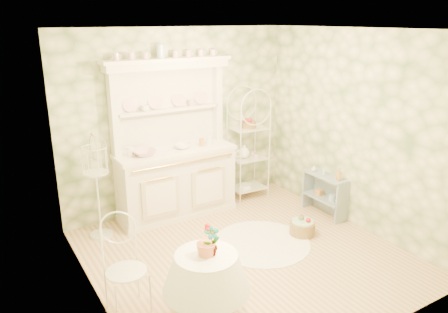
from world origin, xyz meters
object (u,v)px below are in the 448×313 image
bakers_rack (248,147)px  floor_basket (302,228)px  side_shelf (325,195)px  round_table (207,285)px  kitchen_dresser (175,141)px  birdcage_stand (97,188)px  cafe_chair (126,269)px

bakers_rack → floor_basket: size_ratio=5.32×
side_shelf → round_table: size_ratio=0.94×
side_shelf → floor_basket: (-0.71, -0.33, -0.21)m
round_table → kitchen_dresser: bearing=71.2°
round_table → birdcage_stand: 2.29m
kitchen_dresser → side_shelf: kitchen_dresser is taller
bakers_rack → side_shelf: bearing=-62.3°
kitchen_dresser → round_table: kitchen_dresser is taller
kitchen_dresser → side_shelf: size_ratio=3.18×
cafe_chair → bakers_rack: bearing=58.6°
cafe_chair → floor_basket: cafe_chair is taller
side_shelf → birdcage_stand: birdcage_stand is taller
kitchen_dresser → floor_basket: bearing=-51.7°
bakers_rack → round_table: bakers_rack is taller
kitchen_dresser → floor_basket: (1.17, -1.48, -1.04)m
bakers_rack → birdcage_stand: 2.49m
round_table → floor_basket: 2.16m
floor_basket → cafe_chair: bearing=-172.5°
bakers_rack → cafe_chair: bakers_rack is taller
side_shelf → round_table: 2.93m
floor_basket → bakers_rack: bearing=85.1°
bakers_rack → round_table: 3.20m
kitchen_dresser → birdcage_stand: kitchen_dresser is taller
cafe_chair → floor_basket: (2.57, 0.34, -0.37)m
kitchen_dresser → bakers_rack: kitchen_dresser is taller
kitchen_dresser → floor_basket: size_ratio=7.25×
kitchen_dresser → bakers_rack: bearing=1.8°
kitchen_dresser → side_shelf: bearing=-31.3°
floor_basket → kitchen_dresser: bearing=128.3°
cafe_chair → round_table: bearing=-16.9°
side_shelf → cafe_chair: (-3.28, -0.67, 0.16)m
side_shelf → round_table: (-2.68, -1.20, 0.08)m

